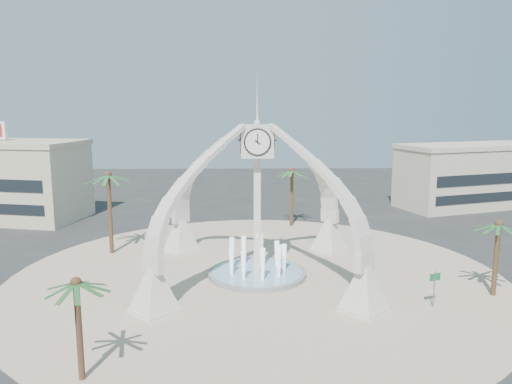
{
  "coord_description": "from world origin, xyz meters",
  "views": [
    {
      "loc": [
        -0.86,
        -38.96,
        13.84
      ],
      "look_at": [
        -0.05,
        2.0,
        6.65
      ],
      "focal_mm": 35.0,
      "sensor_mm": 36.0,
      "label": 1
    }
  ],
  "objects_px": {
    "palm_west": "(108,176)",
    "palm_south": "(76,284)",
    "palm_east": "(499,225)",
    "street_sign": "(435,282)",
    "fountain": "(257,273)",
    "clock_tower": "(257,198)",
    "palm_north": "(292,172)"
  },
  "relations": [
    {
      "from": "clock_tower",
      "to": "palm_west",
      "type": "bearing_deg",
      "value": 153.93
    },
    {
      "from": "palm_south",
      "to": "street_sign",
      "type": "xyz_separation_m",
      "value": [
        21.26,
        8.73,
        -3.23
      ]
    },
    {
      "from": "fountain",
      "to": "palm_north",
      "type": "bearing_deg",
      "value": 75.74
    },
    {
      "from": "clock_tower",
      "to": "palm_west",
      "type": "xyz_separation_m",
      "value": [
        -13.57,
        6.64,
        0.88
      ]
    },
    {
      "from": "palm_south",
      "to": "street_sign",
      "type": "relative_size",
      "value": 2.2
    },
    {
      "from": "palm_east",
      "to": "palm_west",
      "type": "relative_size",
      "value": 0.74
    },
    {
      "from": "palm_east",
      "to": "street_sign",
      "type": "height_order",
      "value": "palm_east"
    },
    {
      "from": "clock_tower",
      "to": "fountain",
      "type": "relative_size",
      "value": 2.24
    },
    {
      "from": "palm_south",
      "to": "street_sign",
      "type": "distance_m",
      "value": 23.21
    },
    {
      "from": "palm_south",
      "to": "palm_east",
      "type": "bearing_deg",
      "value": 22.31
    },
    {
      "from": "fountain",
      "to": "palm_east",
      "type": "distance_m",
      "value": 18.54
    },
    {
      "from": "palm_west",
      "to": "street_sign",
      "type": "relative_size",
      "value": 3.12
    },
    {
      "from": "palm_east",
      "to": "palm_north",
      "type": "bearing_deg",
      "value": 120.8
    },
    {
      "from": "clock_tower",
      "to": "palm_north",
      "type": "xyz_separation_m",
      "value": [
        4.34,
        17.09,
        -0.13
      ]
    },
    {
      "from": "street_sign",
      "to": "palm_north",
      "type": "bearing_deg",
      "value": 88.53
    },
    {
      "from": "fountain",
      "to": "palm_east",
      "type": "xyz_separation_m",
      "value": [
        17.25,
        -4.56,
        5.04
      ]
    },
    {
      "from": "fountain",
      "to": "palm_south",
      "type": "bearing_deg",
      "value": -120.96
    },
    {
      "from": "palm_north",
      "to": "palm_west",
      "type": "bearing_deg",
      "value": -149.73
    },
    {
      "from": "clock_tower",
      "to": "palm_east",
      "type": "distance_m",
      "value": 17.88
    },
    {
      "from": "palm_north",
      "to": "street_sign",
      "type": "relative_size",
      "value": 2.71
    },
    {
      "from": "palm_west",
      "to": "palm_south",
      "type": "xyz_separation_m",
      "value": [
        4.31,
        -22.07,
        -2.23
      ]
    },
    {
      "from": "clock_tower",
      "to": "palm_east",
      "type": "xyz_separation_m",
      "value": [
        17.25,
        -4.56,
        -1.16
      ]
    },
    {
      "from": "fountain",
      "to": "clock_tower",
      "type": "bearing_deg",
      "value": -90.0
    },
    {
      "from": "clock_tower",
      "to": "street_sign",
      "type": "xyz_separation_m",
      "value": [
        12.0,
        -6.71,
        -4.58
      ]
    },
    {
      "from": "palm_east",
      "to": "street_sign",
      "type": "distance_m",
      "value": 6.62
    },
    {
      "from": "fountain",
      "to": "palm_north",
      "type": "xyz_separation_m",
      "value": [
        4.34,
        17.09,
        6.07
      ]
    },
    {
      "from": "clock_tower",
      "to": "street_sign",
      "type": "bearing_deg",
      "value": -29.2
    },
    {
      "from": "palm_south",
      "to": "fountain",
      "type": "bearing_deg",
      "value": 59.04
    },
    {
      "from": "palm_north",
      "to": "street_sign",
      "type": "distance_m",
      "value": 25.39
    },
    {
      "from": "fountain",
      "to": "palm_east",
      "type": "bearing_deg",
      "value": -14.81
    },
    {
      "from": "clock_tower",
      "to": "palm_west",
      "type": "relative_size",
      "value": 2.16
    },
    {
      "from": "clock_tower",
      "to": "fountain",
      "type": "height_order",
      "value": "clock_tower"
    }
  ]
}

